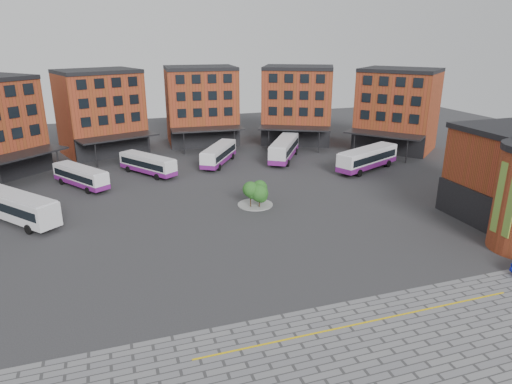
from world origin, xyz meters
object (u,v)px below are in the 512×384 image
object	(u,v)px
bus_b	(81,176)
bus_c	(148,164)
bus_e	(284,149)
tree_island	(257,192)
bus_d	(219,154)
bus_a	(17,206)
bus_f	(367,158)

from	to	relation	value
bus_b	bus_c	xyz separation A→B (m)	(9.50, 3.33, 0.04)
bus_e	bus_b	bearing A→B (deg)	-139.04
tree_island	bus_d	world-z (taller)	tree_island
tree_island	bus_a	world-z (taller)	bus_a
bus_c	bus_f	world-z (taller)	bus_f
tree_island	bus_a	bearing A→B (deg)	172.50
bus_c	bus_e	distance (m)	22.90
bus_c	bus_f	size ratio (longest dim) A/B	0.81
bus_a	tree_island	bearing A→B (deg)	-46.81
bus_e	bus_d	bearing A→B (deg)	-151.33
bus_c	bus_e	size ratio (longest dim) A/B	0.83
bus_a	bus_c	size ratio (longest dim) A/B	1.09
tree_island	bus_b	distance (m)	25.69
tree_island	bus_a	distance (m)	27.45
bus_a	bus_c	xyz separation A→B (m)	(15.83, 14.71, -0.40)
bus_d	bus_f	xyz separation A→B (m)	(21.30, -10.65, 0.20)
tree_island	bus_f	size ratio (longest dim) A/B	0.35
tree_island	bus_c	xyz separation A→B (m)	(-11.38, 18.30, -0.22)
bus_a	bus_d	xyz separation A→B (m)	(27.48, 16.90, -0.31)
bus_c	bus_e	world-z (taller)	bus_e
bus_f	tree_island	bearing A→B (deg)	-89.76
tree_island	bus_b	bearing A→B (deg)	144.36
tree_island	bus_d	size ratio (longest dim) A/B	0.41
tree_island	bus_f	distance (m)	23.70
tree_island	bus_c	bearing A→B (deg)	121.89
bus_a	bus_e	size ratio (longest dim) A/B	0.90
bus_b	bus_c	size ratio (longest dim) A/B	0.98
bus_e	tree_island	bearing A→B (deg)	-87.57
tree_island	bus_f	xyz separation A→B (m)	(21.56, 9.84, 0.06)
bus_e	bus_f	size ratio (longest dim) A/B	0.98
bus_a	bus_e	world-z (taller)	bus_e
tree_island	bus_a	xyz separation A→B (m)	(-27.21, 3.58, 0.18)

